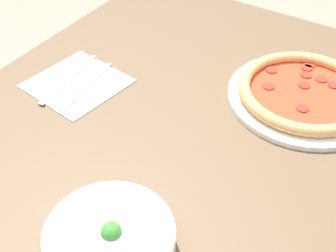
{
  "coord_description": "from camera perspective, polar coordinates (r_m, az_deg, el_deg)",
  "views": [
    {
      "loc": [
        -0.29,
        0.65,
        1.38
      ],
      "look_at": [
        0.09,
        0.06,
        0.77
      ],
      "focal_mm": 50.0,
      "sensor_mm": 36.0,
      "label": 1
    }
  ],
  "objects": [
    {
      "name": "dining_table",
      "position": [
        1.02,
        5.91,
        -4.89
      ],
      "size": [
        1.08,
        1.07,
        0.75
      ],
      "color": "brown",
      "rests_on": "ground_plane"
    },
    {
      "name": "pizza",
      "position": [
        1.05,
        16.28,
        3.86
      ],
      "size": [
        0.33,
        0.33,
        0.04
      ],
      "color": "white",
      "rests_on": "dining_table"
    },
    {
      "name": "bowl",
      "position": [
        0.74,
        -7.07,
        -13.67
      ],
      "size": [
        0.2,
        0.2,
        0.07
      ],
      "color": "white",
      "rests_on": "dining_table"
    },
    {
      "name": "napkin",
      "position": [
        1.09,
        -11.01,
        5.11
      ],
      "size": [
        0.21,
        0.21,
        0.0
      ],
      "color": "white",
      "rests_on": "dining_table"
    },
    {
      "name": "fork",
      "position": [
        1.07,
        -9.82,
        4.88
      ],
      "size": [
        0.03,
        0.19,
        0.0
      ],
      "rotation": [
        0.0,
        0.0,
        1.67
      ],
      "color": "silver",
      "rests_on": "napkin"
    },
    {
      "name": "knife",
      "position": [
        1.1,
        -11.7,
        5.89
      ],
      "size": [
        0.03,
        0.21,
        0.01
      ],
      "rotation": [
        0.0,
        0.0,
        1.67
      ],
      "color": "silver",
      "rests_on": "napkin"
    }
  ]
}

